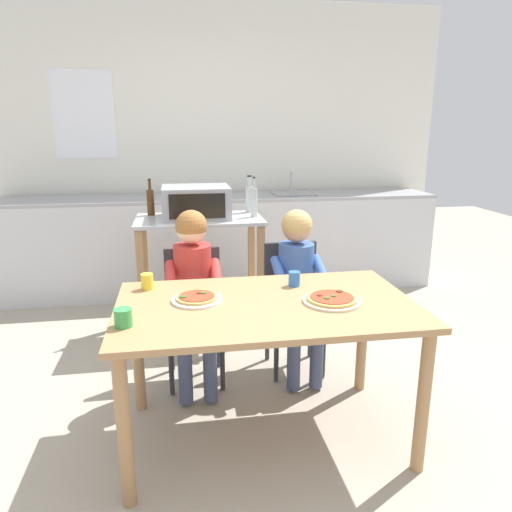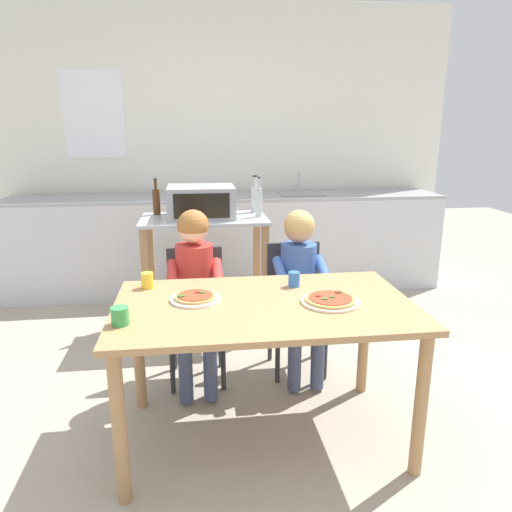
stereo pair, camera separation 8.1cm
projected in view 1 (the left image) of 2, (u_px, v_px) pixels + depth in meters
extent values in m
plane|color=#A89E8C|center=(239.00, 344.00, 3.49)|extent=(10.91, 10.91, 0.00)
cube|color=white|center=(216.00, 146.00, 4.75)|extent=(4.53, 0.12, 2.70)
cube|color=white|center=(84.00, 115.00, 4.42)|extent=(0.56, 0.01, 0.80)
cube|color=silver|center=(221.00, 244.00, 4.60)|extent=(4.07, 0.60, 0.88)
cube|color=#9E9EA3|center=(220.00, 197.00, 4.48)|extent=(4.07, 0.60, 0.03)
cube|color=gray|center=(294.00, 194.00, 4.59)|extent=(0.40, 0.33, 0.02)
cylinder|color=#B7BABF|center=(291.00, 182.00, 4.68)|extent=(0.02, 0.02, 0.20)
cube|color=#B7BABF|center=(199.00, 219.00, 3.52)|extent=(0.93, 0.54, 0.02)
cube|color=#AD7F51|center=(201.00, 291.00, 3.67)|extent=(0.86, 0.50, 0.02)
cube|color=#AD7F51|center=(142.00, 289.00, 3.35)|extent=(0.05, 0.05, 0.86)
cube|color=#AD7F51|center=(261.00, 283.00, 3.49)|extent=(0.05, 0.05, 0.86)
cube|color=#AD7F51|center=(146.00, 270.00, 3.80)|extent=(0.05, 0.05, 0.86)
cube|color=#AD7F51|center=(251.00, 266.00, 3.93)|extent=(0.05, 0.05, 0.86)
cube|color=#999BA0|center=(196.00, 202.00, 3.51)|extent=(0.49, 0.40, 0.23)
cube|color=black|center=(197.00, 206.00, 3.32)|extent=(0.39, 0.01, 0.18)
cylinder|color=black|center=(222.00, 215.00, 3.36)|extent=(0.02, 0.01, 0.02)
cylinder|color=#4C2D14|center=(151.00, 203.00, 3.60)|extent=(0.06, 0.06, 0.19)
cylinder|color=#4C2D14|center=(150.00, 185.00, 3.57)|extent=(0.02, 0.02, 0.07)
cylinder|color=black|center=(149.00, 179.00, 3.56)|extent=(0.03, 0.03, 0.01)
cylinder|color=#ADB7B2|center=(254.00, 203.00, 3.53)|extent=(0.05, 0.05, 0.21)
cylinder|color=#ADB7B2|center=(254.00, 183.00, 3.49)|extent=(0.02, 0.02, 0.07)
cylinder|color=black|center=(254.00, 177.00, 3.48)|extent=(0.02, 0.02, 0.01)
cylinder|color=#ADB7B2|center=(249.00, 199.00, 3.73)|extent=(0.06, 0.06, 0.20)
cylinder|color=#ADB7B2|center=(249.00, 182.00, 3.69)|extent=(0.03, 0.03, 0.07)
cylinder|color=black|center=(249.00, 176.00, 3.68)|extent=(0.04, 0.04, 0.01)
cube|color=#AD7F51|center=(266.00, 306.00, 2.27)|extent=(1.42, 0.84, 0.03)
cylinder|color=#AD7F51|center=(124.00, 432.00, 1.92)|extent=(0.06, 0.06, 0.70)
cylinder|color=#AD7F51|center=(423.00, 403.00, 2.12)|extent=(0.06, 0.06, 0.70)
cylinder|color=#AD7F51|center=(138.00, 351.00, 2.61)|extent=(0.06, 0.06, 0.70)
cylinder|color=#AD7F51|center=(362.00, 335.00, 2.81)|extent=(0.06, 0.06, 0.70)
cube|color=#333338|center=(195.00, 315.00, 2.88)|extent=(0.36, 0.36, 0.04)
cube|color=#333338|center=(193.00, 277.00, 2.98)|extent=(0.34, 0.03, 0.38)
cylinder|color=#333338|center=(222.00, 357.00, 2.82)|extent=(0.03, 0.03, 0.42)
cylinder|color=#333338|center=(171.00, 361.00, 2.77)|extent=(0.03, 0.03, 0.42)
cylinder|color=#333338|center=(218.00, 336.00, 3.10)|extent=(0.03, 0.03, 0.42)
cylinder|color=#333338|center=(171.00, 339.00, 3.05)|extent=(0.03, 0.03, 0.42)
cube|color=#333338|center=(295.00, 306.00, 3.02)|extent=(0.36, 0.36, 0.04)
cube|color=#333338|center=(290.00, 270.00, 3.12)|extent=(0.34, 0.03, 0.38)
cylinder|color=#333338|center=(324.00, 346.00, 2.96)|extent=(0.03, 0.03, 0.42)
cylinder|color=#333338|center=(276.00, 350.00, 2.91)|extent=(0.03, 0.03, 0.42)
cylinder|color=#333338|center=(310.00, 327.00, 3.24)|extent=(0.03, 0.03, 0.42)
cylinder|color=#333338|center=(267.00, 330.00, 3.20)|extent=(0.03, 0.03, 0.42)
cube|color=#424C6B|center=(207.00, 317.00, 2.74)|extent=(0.10, 0.30, 0.10)
cylinder|color=#424C6B|center=(210.00, 365.00, 2.68)|extent=(0.08, 0.08, 0.44)
cube|color=#424C6B|center=(183.00, 318.00, 2.72)|extent=(0.10, 0.30, 0.10)
cylinder|color=#424C6B|center=(185.00, 367.00, 2.66)|extent=(0.08, 0.08, 0.44)
cylinder|color=#BC332D|center=(216.00, 275.00, 2.73)|extent=(0.06, 0.26, 0.15)
cylinder|color=#BC332D|center=(170.00, 277.00, 2.69)|extent=(0.06, 0.26, 0.15)
cylinder|color=#BC332D|center=(193.00, 277.00, 2.81)|extent=(0.22, 0.22, 0.40)
sphere|color=beige|center=(191.00, 229.00, 2.74)|extent=(0.18, 0.18, 0.18)
sphere|color=#9E6633|center=(191.00, 226.00, 2.73)|extent=(0.18, 0.18, 0.18)
cube|color=#424C6B|center=(312.00, 307.00, 2.89)|extent=(0.10, 0.30, 0.10)
cylinder|color=#424C6B|center=(317.00, 353.00, 2.83)|extent=(0.08, 0.08, 0.44)
cube|color=#424C6B|center=(290.00, 309.00, 2.87)|extent=(0.10, 0.30, 0.10)
cylinder|color=#424C6B|center=(294.00, 355.00, 2.80)|extent=(0.08, 0.08, 0.44)
cylinder|color=#3D60A8|center=(321.00, 270.00, 2.88)|extent=(0.06, 0.26, 0.15)
cylinder|color=#3D60A8|center=(279.00, 272.00, 2.84)|extent=(0.06, 0.26, 0.15)
cylinder|color=#3D60A8|center=(296.00, 272.00, 2.96)|extent=(0.22, 0.22, 0.37)
sphere|color=tan|center=(297.00, 228.00, 2.89)|extent=(0.18, 0.18, 0.18)
sphere|color=tan|center=(297.00, 225.00, 2.88)|extent=(0.19, 0.19, 0.19)
cylinder|color=white|center=(197.00, 300.00, 2.29)|extent=(0.24, 0.24, 0.01)
cylinder|color=tan|center=(197.00, 297.00, 2.28)|extent=(0.20, 0.20, 0.01)
cylinder|color=#B23D23|center=(197.00, 296.00, 2.28)|extent=(0.17, 0.17, 0.00)
cylinder|color=maroon|center=(199.00, 293.00, 2.31)|extent=(0.02, 0.02, 0.01)
cylinder|color=#386628|center=(183.00, 297.00, 2.26)|extent=(0.03, 0.03, 0.01)
cylinder|color=#386628|center=(204.00, 293.00, 2.31)|extent=(0.03, 0.03, 0.01)
cylinder|color=beige|center=(332.00, 301.00, 2.27)|extent=(0.28, 0.28, 0.01)
cylinder|color=tan|center=(332.00, 298.00, 2.27)|extent=(0.24, 0.24, 0.01)
cylinder|color=#B23D23|center=(332.00, 297.00, 2.27)|extent=(0.21, 0.21, 0.00)
cylinder|color=maroon|center=(320.00, 295.00, 2.28)|extent=(0.03, 0.03, 0.01)
cylinder|color=#386628|center=(334.00, 296.00, 2.27)|extent=(0.02, 0.02, 0.01)
cylinder|color=#563319|center=(339.00, 291.00, 2.33)|extent=(0.03, 0.03, 0.01)
cylinder|color=#386628|center=(327.00, 298.00, 2.24)|extent=(0.03, 0.03, 0.01)
cylinder|color=blue|center=(294.00, 279.00, 2.49)|extent=(0.06, 0.06, 0.08)
cylinder|color=green|center=(123.00, 318.00, 1.99)|extent=(0.08, 0.08, 0.08)
cylinder|color=yellow|center=(147.00, 281.00, 2.44)|extent=(0.06, 0.06, 0.08)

